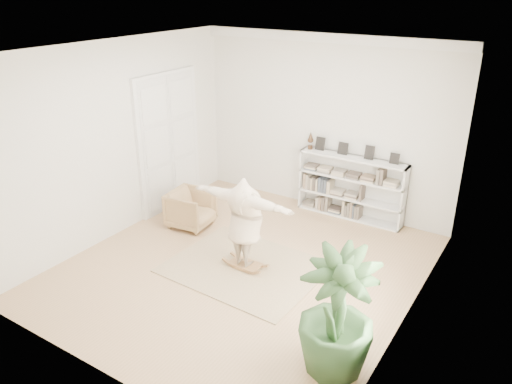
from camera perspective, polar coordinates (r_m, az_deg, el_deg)
floor at (r=8.62m, az=-1.47°, el=-8.55°), size 6.00×6.00×0.00m
room_shell at (r=9.96m, az=8.21°, el=17.07°), size 6.00×6.00×6.00m
doors at (r=10.52m, az=-9.91°, el=5.51°), size 0.09×1.78×2.92m
bookshelf at (r=10.27m, az=10.78°, el=0.46°), size 2.20×0.35×1.64m
armchair at (r=9.90m, az=-7.43°, el=-1.91°), size 0.90×0.88×0.73m
rug at (r=8.59m, az=-1.23°, el=-8.62°), size 2.57×2.09×0.02m
rocker_board at (r=8.55m, az=-1.24°, el=-8.27°), size 0.55×0.34×0.11m
person at (r=8.15m, az=-1.29°, el=-3.20°), size 1.94×0.59×1.56m
houseplant at (r=6.22m, az=9.22°, el=-13.58°), size 1.03×1.03×1.69m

